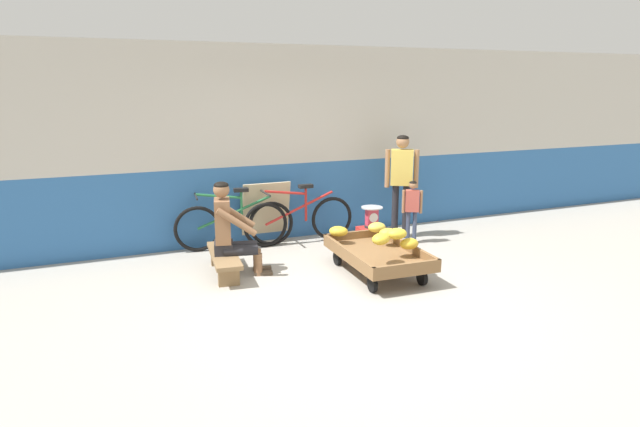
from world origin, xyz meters
name	(u,v)px	position (x,y,z in m)	size (l,w,h in m)	color
ground_plane	(356,303)	(0.00, 0.00, 0.00)	(80.00, 80.00, 0.00)	#A39E93
back_wall	(271,144)	(0.00, 2.80, 1.40)	(16.00, 0.30, 2.79)	#2D609E
banana_cart	(378,255)	(0.63, 0.70, 0.24)	(0.89, 1.47, 0.36)	brown
banana_pile	(381,235)	(0.72, 0.78, 0.47)	(0.82, 1.21, 0.27)	yellow
low_bench	(224,259)	(-1.07, 1.41, 0.20)	(0.41, 1.13, 0.27)	olive
vendor_seated	(230,229)	(-0.98, 1.40, 0.57)	(0.72, 0.57, 1.14)	brown
plastic_crate	(371,238)	(1.08, 1.70, 0.15)	(0.36, 0.28, 0.30)	red
weighing_scale	(372,217)	(1.08, 1.70, 0.45)	(0.30, 0.30, 0.29)	#28282D
bicycle_near_left	(235,224)	(-0.68, 2.42, 0.35)	(1.66, 0.48, 0.86)	black
bicycle_far_left	(299,219)	(0.24, 2.33, 0.35)	(1.66, 0.48, 0.86)	black
sign_board	(266,212)	(-0.17, 2.59, 0.44)	(0.70, 0.21, 0.89)	#C6B289
customer_adult	(402,175)	(1.75, 2.03, 0.95)	(0.43, 0.34, 1.53)	#232328
customer_child	(412,205)	(1.73, 1.69, 0.56)	(0.26, 0.20, 0.91)	#38425B
shopping_bag	(387,250)	(1.03, 1.17, 0.12)	(0.18, 0.12, 0.24)	#D13D4C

